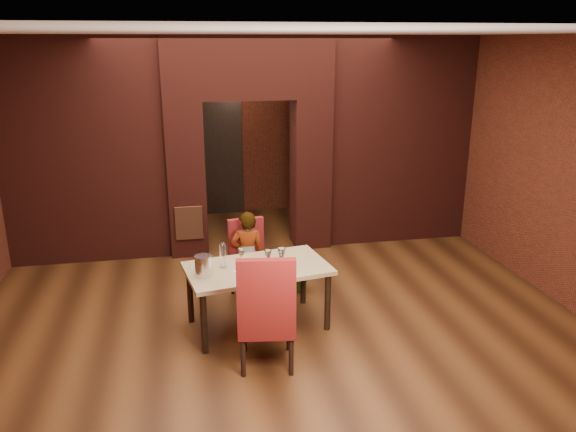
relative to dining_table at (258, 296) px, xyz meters
name	(u,v)px	position (x,y,z in m)	size (l,w,h in m)	color
floor	(272,302)	(0.25, 0.55, -0.36)	(8.00, 8.00, 0.00)	#472611
ceiling	(269,33)	(0.25, 0.55, 2.84)	(7.00, 8.00, 0.04)	silver
wall_back	(235,127)	(0.25, 4.55, 1.24)	(7.00, 0.04, 3.20)	maroon
wall_front	(402,364)	(0.25, -3.45, 1.24)	(7.00, 0.04, 3.20)	maroon
wall_right	(541,165)	(3.75, 0.55, 1.24)	(0.04, 8.00, 3.20)	maroon
pillar_left	(186,179)	(-0.70, 2.55, 0.79)	(0.55, 0.55, 2.30)	maroon
pillar_right	(310,173)	(1.20, 2.55, 0.79)	(0.55, 0.55, 2.30)	maroon
lintel	(247,67)	(0.25, 2.55, 2.39)	(2.45, 0.55, 0.90)	maroon
wing_wall_left	(84,152)	(-2.11, 2.55, 1.24)	(2.27, 0.35, 3.20)	maroon
wing_wall_right	(398,141)	(2.61, 2.55, 1.24)	(2.27, 0.35, 3.20)	maroon
vent_panel	(189,223)	(-0.70, 2.26, 0.19)	(0.40, 0.03, 0.50)	#A2512F
rear_door	(215,158)	(-0.15, 4.49, 0.69)	(0.90, 0.08, 2.10)	black
rear_door_frame	(215,159)	(-0.15, 4.45, 0.69)	(1.02, 0.04, 2.22)	black
dining_table	(258,296)	(0.00, 0.00, 0.00)	(1.56, 0.88, 0.73)	tan
chair_far	(250,261)	(0.01, 0.74, 0.13)	(0.45, 0.45, 1.00)	maroon
chair_near	(266,308)	(-0.02, -0.78, 0.24)	(0.55, 0.55, 1.22)	maroon
person_seated	(248,256)	(-0.03, 0.69, 0.21)	(0.42, 0.28, 1.16)	silver
wine_glass_a	(242,257)	(-0.17, 0.07, 0.46)	(0.08, 0.08, 0.19)	silver
wine_glass_b	(268,259)	(0.11, -0.04, 0.46)	(0.08, 0.08, 0.20)	silver
wine_glass_c	(282,258)	(0.26, -0.08, 0.48)	(0.09, 0.09, 0.22)	white
tasting_sheet	(251,271)	(-0.09, -0.13, 0.37)	(0.31, 0.22, 0.00)	white
wine_bucket	(203,266)	(-0.60, -0.15, 0.48)	(0.19, 0.19, 0.23)	silver
water_bottle	(223,255)	(-0.38, 0.04, 0.51)	(0.07, 0.07, 0.29)	white
potted_plant	(299,273)	(0.66, 0.86, -0.14)	(0.41, 0.35, 0.45)	#2A6021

